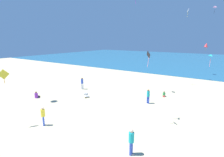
# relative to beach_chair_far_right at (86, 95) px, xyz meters

# --- Properties ---
(ground_plane) EXTENTS (120.00, 120.00, 0.00)m
(ground_plane) POSITION_rel_beach_chair_far_right_xyz_m (4.56, 2.48, -0.26)
(ground_plane) COLOR #C6B58C
(ocean_water) EXTENTS (120.00, 60.00, 0.05)m
(ocean_water) POSITION_rel_beach_chair_far_right_xyz_m (4.56, 48.63, -0.24)
(ocean_water) COLOR #236084
(ocean_water) RESTS_ON ground_plane
(beach_chair_far_right) EXTENTS (0.79, 0.77, 0.54)m
(beach_chair_far_right) POSITION_rel_beach_chair_far_right_xyz_m (0.00, 0.00, 0.00)
(beach_chair_far_right) COLOR white
(beach_chair_far_right) RESTS_ON ground_plane
(person_0) EXTENTS (0.47, 0.47, 1.66)m
(person_0) POSITION_rel_beach_chair_far_right_xyz_m (-2.87, 2.35, 0.69)
(person_0) COLOR white
(person_0) RESTS_ON ground_plane
(person_1) EXTENTS (0.46, 0.70, 0.81)m
(person_1) POSITION_rel_beach_chair_far_right_xyz_m (-4.81, -3.54, 0.03)
(person_1) COLOR purple
(person_1) RESTS_ON ground_plane
(person_2) EXTENTS (0.37, 0.37, 1.70)m
(person_2) POSITION_rel_beach_chair_far_right_xyz_m (9.78, -6.71, 0.72)
(person_2) COLOR blue
(person_2) RESTS_ON ground_plane
(person_3) EXTENTS (0.45, 0.45, 1.62)m
(person_3) POSITION_rel_beach_chair_far_right_xyz_m (2.04, -7.40, 0.67)
(person_3) COLOR blue
(person_3) RESTS_ON ground_plane
(person_4) EXTENTS (0.40, 0.58, 0.66)m
(person_4) POSITION_rel_beach_chair_far_right_xyz_m (7.75, 5.63, -0.02)
(person_4) COLOR green
(person_4) RESTS_ON ground_plane
(person_5) EXTENTS (0.40, 0.40, 1.61)m
(person_5) POSITION_rel_beach_chair_far_right_xyz_m (7.09, 2.21, 0.67)
(person_5) COLOR blue
(person_5) RESTS_ON ground_plane
(kite_white) EXTENTS (0.26, 0.58, 1.27)m
(kite_white) POSITION_rel_beach_chair_far_right_xyz_m (7.40, 16.19, 11.02)
(kite_white) COLOR white
(kite_teal) EXTENTS (0.49, 0.51, 1.06)m
(kite_teal) POSITION_rel_beach_chair_far_right_xyz_m (12.78, 1.04, 5.39)
(kite_teal) COLOR #1EADAD
(kite_yellow) EXTENTS (0.34, 0.76, 1.11)m
(kite_yellow) POSITION_rel_beach_chair_far_right_xyz_m (-0.04, -9.05, 4.05)
(kite_yellow) COLOR yellow
(kite_pink) EXTENTS (0.81, 0.77, 1.39)m
(kite_pink) POSITION_rel_beach_chair_far_right_xyz_m (10.39, 24.09, 12.46)
(kite_pink) COLOR pink
(kite_black) EXTENTS (0.46, 0.42, 1.25)m
(kite_black) POSITION_rel_beach_chair_far_right_xyz_m (8.84, -2.41, 5.46)
(kite_black) COLOR black
(kite_red) EXTENTS (0.88, 0.98, 1.58)m
(kite_red) POSITION_rel_beach_chair_far_right_xyz_m (9.68, 23.49, 5.54)
(kite_red) COLOR red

